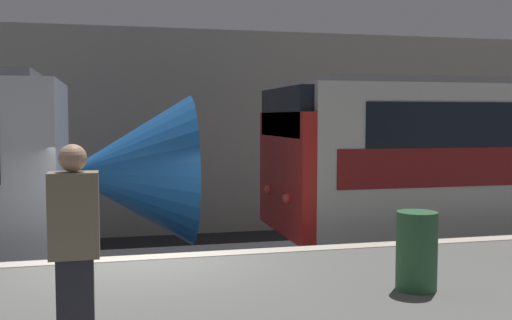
# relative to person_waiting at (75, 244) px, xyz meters

# --- Properties ---
(station_rear_barrier) EXTENTS (50.00, 0.15, 5.14)m
(station_rear_barrier) POSITION_rel_person_waiting_xyz_m (0.62, 10.20, 0.61)
(station_rear_barrier) COLOR #9E998E
(station_rear_barrier) RESTS_ON ground
(person_waiting) EXTENTS (0.38, 0.24, 1.66)m
(person_waiting) POSITION_rel_person_waiting_xyz_m (0.00, 0.00, 0.00)
(person_waiting) COLOR #2D2D38
(person_waiting) RESTS_ON platform
(trash_bin) EXTENTS (0.44, 0.44, 0.85)m
(trash_bin) POSITION_rel_person_waiting_xyz_m (3.47, 0.96, -0.45)
(trash_bin) COLOR #2D5B38
(trash_bin) RESTS_ON platform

